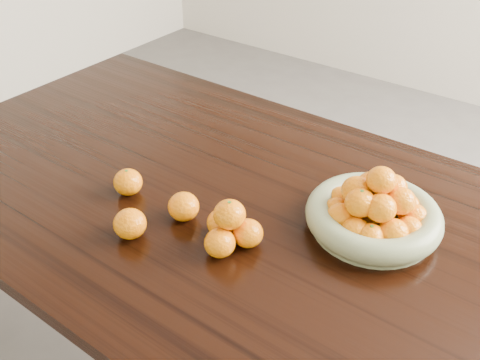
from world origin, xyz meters
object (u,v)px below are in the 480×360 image
Objects in this scene: orange_pyramid at (230,228)px; loose_orange_0 at (128,182)px; fruit_bowl at (374,212)px; dining_table at (258,238)px.

loose_orange_0 is at bearing 179.56° from orange_pyramid.
fruit_bowl is at bearing 23.17° from loose_orange_0.
fruit_bowl is 0.33m from orange_pyramid.
dining_table is at bearing 98.26° from orange_pyramid.
dining_table is 0.30m from fruit_bowl.
orange_pyramid is 0.32m from loose_orange_0.
fruit_bowl reaches higher than dining_table.
orange_pyramid is at bearing -81.74° from dining_table.
fruit_bowl is at bearing 46.04° from orange_pyramid.
orange_pyramid is at bearing -0.44° from loose_orange_0.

